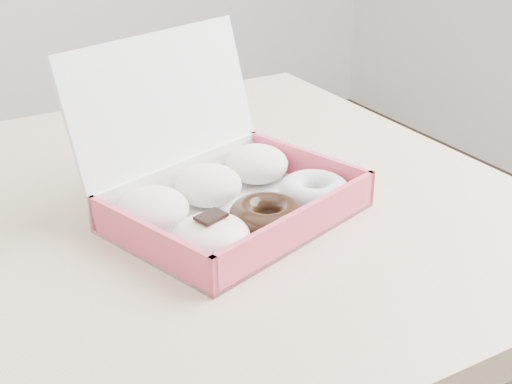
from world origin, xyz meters
TOP-DOWN VIEW (x-y plane):
  - table at (0.00, 0.00)m, footprint 1.20×0.80m
  - donut_box at (0.22, -0.06)m, footprint 0.33×0.31m

SIDE VIEW (x-z plane):
  - table at x=0.00m, z-range 0.30..1.05m
  - donut_box at x=0.22m, z-range 0.68..0.88m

